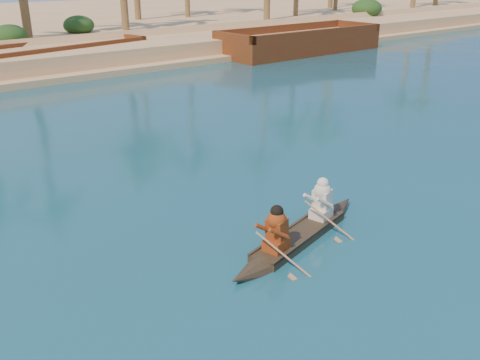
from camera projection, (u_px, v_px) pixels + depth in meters
ground at (422, 227)px, 13.00m from camera, size 160.00×160.00×0.00m
shrub_cluster at (6, 43)px, 35.24m from camera, size 100.00×6.00×2.40m
canoe at (300, 229)px, 12.30m from camera, size 5.13×1.87×1.41m
barge_mid at (62, 57)px, 33.32m from camera, size 11.35×5.71×1.81m
barge_right at (300, 42)px, 39.02m from camera, size 12.82×4.27×2.14m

